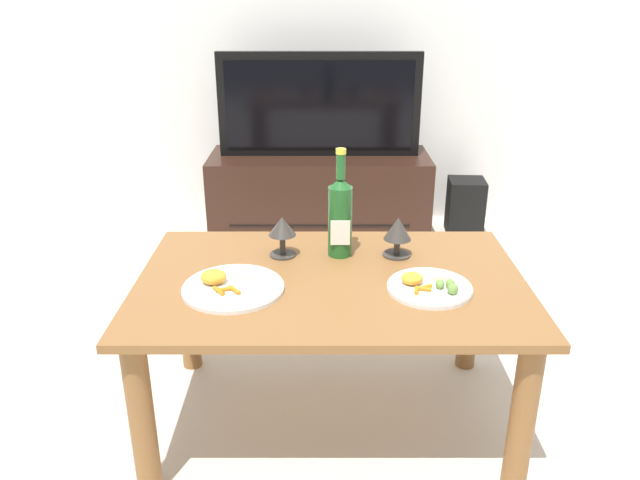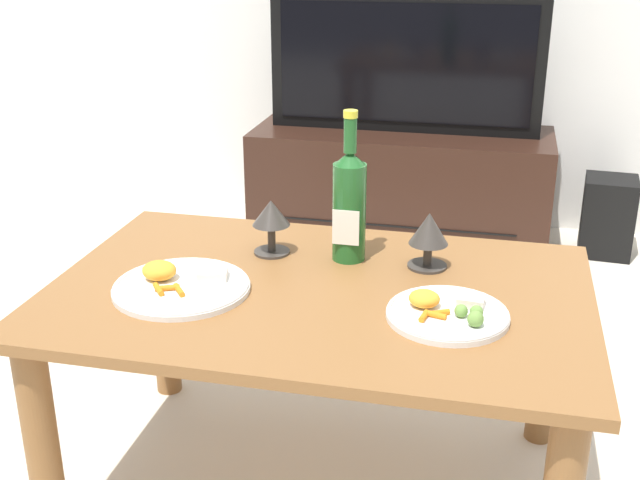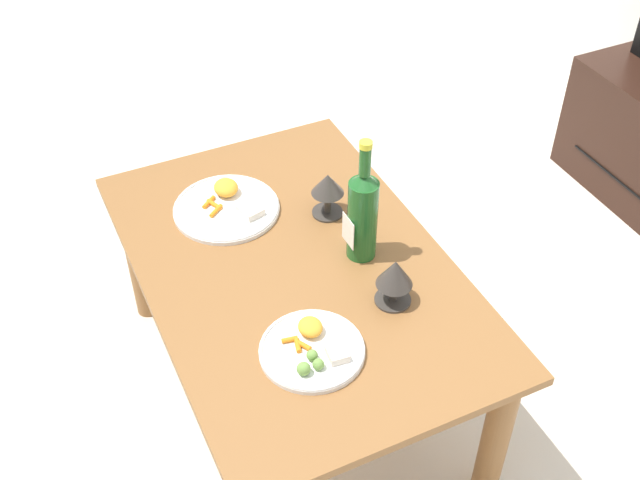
{
  "view_description": "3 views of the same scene",
  "coord_description": "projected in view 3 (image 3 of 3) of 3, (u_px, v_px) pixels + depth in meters",
  "views": [
    {
      "loc": [
        -0.03,
        -1.66,
        1.32
      ],
      "look_at": [
        -0.03,
        0.09,
        0.6
      ],
      "focal_mm": 34.71,
      "sensor_mm": 36.0,
      "label": 1
    },
    {
      "loc": [
        0.36,
        -1.52,
        1.24
      ],
      "look_at": [
        -0.01,
        0.04,
        0.61
      ],
      "focal_mm": 45.01,
      "sensor_mm": 36.0,
      "label": 2
    },
    {
      "loc": [
        1.37,
        -0.57,
        1.92
      ],
      "look_at": [
        0.04,
        0.05,
        0.61
      ],
      "focal_mm": 44.96,
      "sensor_mm": 36.0,
      "label": 3
    }
  ],
  "objects": [
    {
      "name": "ground_plane",
      "position": [
        298.0,
        390.0,
        2.39
      ],
      "size": [
        6.4,
        6.4,
        0.0
      ],
      "primitive_type": "plane",
      "color": "beige"
    },
    {
      "name": "wine_bottle",
      "position": [
        363.0,
        212.0,
        1.99
      ],
      "size": [
        0.08,
        0.08,
        0.35
      ],
      "color": "#1E5923",
      "rests_on": "dining_table"
    },
    {
      "name": "dinner_plate_left",
      "position": [
        227.0,
        206.0,
        2.21
      ],
      "size": [
        0.29,
        0.29,
        0.05
      ],
      "color": "white",
      "rests_on": "dining_table"
    },
    {
      "name": "goblet_left",
      "position": [
        328.0,
        187.0,
        2.14
      ],
      "size": [
        0.09,
        0.09,
        0.13
      ],
      "color": "#38332D",
      "rests_on": "dining_table"
    },
    {
      "name": "goblet_right",
      "position": [
        395.0,
        275.0,
        1.9
      ],
      "size": [
        0.09,
        0.09,
        0.13
      ],
      "color": "#38332D",
      "rests_on": "dining_table"
    },
    {
      "name": "dinner_plate_right",
      "position": [
        312.0,
        349.0,
        1.82
      ],
      "size": [
        0.24,
        0.24,
        0.05
      ],
      "color": "white",
      "rests_on": "dining_table"
    },
    {
      "name": "dining_table",
      "position": [
        295.0,
        291.0,
        2.11
      ],
      "size": [
        1.16,
        0.75,
        0.51
      ],
      "color": "brown",
      "rests_on": "ground_plane"
    }
  ]
}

